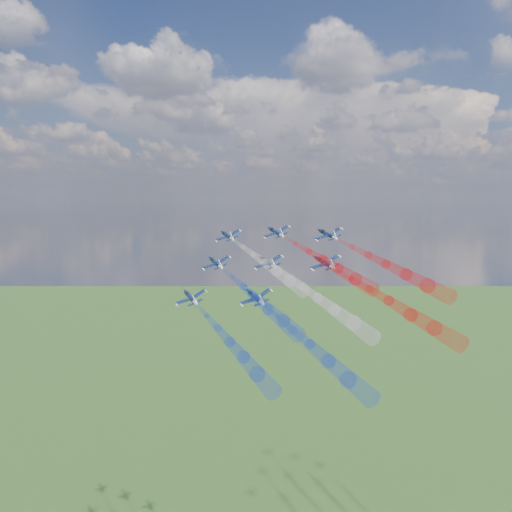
% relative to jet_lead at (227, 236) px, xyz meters
% --- Properties ---
extents(jet_lead, '(14.88, 14.60, 8.71)m').
position_rel_jet_lead_xyz_m(jet_lead, '(0.00, 0.00, 0.00)').
color(jet_lead, black).
extents(trail_lead, '(34.85, 34.02, 14.72)m').
position_rel_jet_lead_xyz_m(trail_lead, '(19.46, -18.44, -6.03)').
color(trail_lead, white).
extents(jet_inner_left, '(14.88, 14.60, 8.71)m').
position_rel_jet_lead_xyz_m(jet_inner_left, '(3.72, -17.12, -6.89)').
color(jet_inner_left, black).
extents(trail_inner_left, '(34.85, 34.02, 14.72)m').
position_rel_jet_lead_xyz_m(trail_inner_left, '(23.18, -35.56, -12.92)').
color(trail_inner_left, blue).
extents(jet_inner_right, '(14.88, 14.60, 8.71)m').
position_rel_jet_lead_xyz_m(jet_inner_right, '(17.47, -2.41, 1.68)').
color(jet_inner_right, black).
extents(trail_inner_right, '(34.85, 34.02, 14.72)m').
position_rel_jet_lead_xyz_m(trail_inner_right, '(36.93, -20.85, -4.35)').
color(trail_inner_right, red).
extents(jet_outer_left, '(14.88, 14.60, 8.71)m').
position_rel_jet_lead_xyz_m(jet_outer_left, '(3.27, -32.59, -14.70)').
color(jet_outer_left, black).
extents(trail_outer_left, '(34.85, 34.02, 14.72)m').
position_rel_jet_lead_xyz_m(trail_outer_left, '(22.73, -51.04, -20.73)').
color(trail_outer_left, blue).
extents(jet_center_third, '(14.88, 14.60, 8.71)m').
position_rel_jet_lead_xyz_m(jet_center_third, '(20.10, -17.44, -6.03)').
color(jet_center_third, black).
extents(trail_center_third, '(34.85, 34.02, 14.72)m').
position_rel_jet_lead_xyz_m(trail_center_third, '(39.56, -35.88, -12.06)').
color(trail_center_third, white).
extents(jet_outer_right, '(14.88, 14.60, 8.71)m').
position_rel_jet_lead_xyz_m(jet_outer_right, '(34.67, -6.01, 1.59)').
color(jet_outer_right, black).
extents(trail_outer_right, '(34.85, 34.02, 14.72)m').
position_rel_jet_lead_xyz_m(trail_outer_right, '(54.12, -24.45, -4.44)').
color(trail_outer_right, red).
extents(jet_rear_left, '(14.88, 14.60, 8.71)m').
position_rel_jet_lead_xyz_m(jet_rear_left, '(22.43, -33.60, -13.26)').
color(jet_rear_left, black).
extents(trail_rear_left, '(34.85, 34.02, 14.72)m').
position_rel_jet_lead_xyz_m(trail_rear_left, '(41.89, -52.05, -19.29)').
color(trail_rear_left, blue).
extents(jet_rear_right, '(14.88, 14.60, 8.71)m').
position_rel_jet_lead_xyz_m(jet_rear_right, '(37.27, -20.10, -5.16)').
color(jet_rear_right, black).
extents(trail_rear_right, '(34.85, 34.02, 14.72)m').
position_rel_jet_lead_xyz_m(trail_rear_right, '(56.73, -38.54, -11.19)').
color(trail_rear_right, red).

